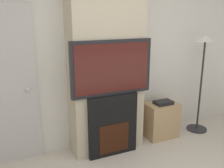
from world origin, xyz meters
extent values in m
cube|color=silver|center=(0.00, 2.03, 1.35)|extent=(6.00, 0.06, 2.70)
cube|color=#BCAD8E|center=(0.00, 1.81, 1.35)|extent=(1.00, 0.39, 2.70)
cube|color=black|center=(0.00, 1.61, 0.43)|extent=(0.69, 0.14, 0.86)
cube|color=#33160A|center=(0.00, 1.54, 0.26)|extent=(0.43, 0.01, 0.41)
cube|color=black|center=(0.00, 1.61, 1.22)|extent=(1.10, 0.06, 0.71)
cube|color=#471914|center=(0.00, 1.58, 1.22)|extent=(1.01, 0.01, 0.63)
cylinder|color=#262628|center=(1.61, 1.69, 0.01)|extent=(0.33, 0.33, 0.03)
cylinder|color=#262628|center=(1.61, 1.69, 0.75)|extent=(0.03, 0.03, 1.45)
cone|color=silver|center=(1.61, 1.69, 1.53)|extent=(0.28, 0.28, 0.10)
cube|color=tan|center=(0.91, 1.75, 0.28)|extent=(0.50, 0.33, 0.55)
cube|color=black|center=(0.91, 1.71, 0.58)|extent=(0.27, 0.18, 0.05)
cube|color=#BCB7AD|center=(-1.32, 1.98, 1.01)|extent=(0.87, 0.04, 2.02)
sphere|color=silver|center=(-1.02, 1.94, 0.97)|extent=(0.06, 0.06, 0.06)
camera|label=1|loc=(-1.29, -1.22, 1.87)|focal=40.00mm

